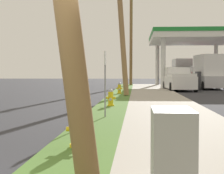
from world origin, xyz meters
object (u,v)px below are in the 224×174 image
object	(u,v)px
truck_white_on_apron	(179,80)
street_sign_post	(105,70)
fire_hydrant_nearest	(77,130)
car_red_by_near_pump	(199,80)
utility_pole_midground	(121,15)
truck_silver_at_forecourt	(207,73)
utility_pole_background	(131,37)
utility_cabinet	(172,161)
truck_black_at_far_bay	(183,73)
fire_hydrant_third	(119,89)
fire_hydrant_second	(111,98)

from	to	relation	value
truck_white_on_apron	street_sign_post	bearing A→B (deg)	-103.42
fire_hydrant_nearest	car_red_by_near_pump	xyz separation A→B (m)	(7.41, 30.30, 0.28)
utility_pole_midground	truck_silver_at_forecourt	size ratio (longest dim) A/B	1.50
utility_pole_background	truck_white_on_apron	size ratio (longest dim) A/B	1.89
truck_white_on_apron	utility_cabinet	bearing A→B (deg)	-96.69
utility_cabinet	car_red_by_near_pump	distance (m)	33.81
truck_black_at_far_bay	street_sign_post	bearing A→B (deg)	-101.41
fire_hydrant_third	utility_pole_midground	size ratio (longest dim) A/B	0.08
street_sign_post	car_red_by_near_pump	distance (m)	26.54
utility_pole_midground	utility_cabinet	distance (m)	19.37
fire_hydrant_nearest	street_sign_post	distance (m)	4.94
fire_hydrant_third	truck_silver_at_forecourt	size ratio (longest dim) A/B	0.11
fire_hydrant_nearest	utility_cabinet	xyz separation A→B (m)	(1.54, -3.00, 0.16)
truck_black_at_far_bay	truck_silver_at_forecourt	bearing A→B (deg)	-84.07
fire_hydrant_nearest	truck_white_on_apron	size ratio (longest dim) A/B	0.14
truck_black_at_far_bay	fire_hydrant_third	bearing A→B (deg)	-108.78
fire_hydrant_third	utility_pole_midground	distance (m)	4.94
utility_pole_background	truck_white_on_apron	distance (m)	11.09
car_red_by_near_pump	utility_pole_midground	bearing A→B (deg)	-116.52
street_sign_post	truck_black_at_far_bay	xyz separation A→B (m)	(6.49, 32.15, -0.15)
car_red_by_near_pump	truck_silver_at_forecourt	bearing A→B (deg)	-85.79
utility_pole_background	street_sign_post	size ratio (longest dim) A/B	4.89
truck_silver_at_forecourt	utility_pole_background	bearing A→B (deg)	139.98
car_red_by_near_pump	truck_silver_at_forecourt	size ratio (longest dim) A/B	0.70
street_sign_post	car_red_by_near_pump	xyz separation A→B (m)	(7.27, 25.51, -0.91)
utility_pole_midground	street_sign_post	size ratio (longest dim) A/B	4.61
utility_pole_midground	utility_pole_background	xyz separation A→B (m)	(0.38, 17.32, 0.30)
utility_pole_background	truck_silver_at_forecourt	xyz separation A→B (m)	(7.09, -5.95, -3.90)
truck_white_on_apron	utility_pole_midground	bearing A→B (deg)	-119.28
street_sign_post	car_red_by_near_pump	world-z (taller)	street_sign_post
utility_cabinet	truck_black_at_far_bay	bearing A→B (deg)	82.74
truck_silver_at_forecourt	truck_black_at_far_bay	world-z (taller)	same
utility_cabinet	truck_silver_at_forecourt	xyz separation A→B (m)	(6.11, 30.16, 0.88)
fire_hydrant_nearest	fire_hydrant_third	world-z (taller)	same
truck_black_at_far_bay	fire_hydrant_nearest	bearing A→B (deg)	-100.17
fire_hydrant_third	car_red_by_near_pump	size ratio (longest dim) A/B	0.16
fire_hydrant_nearest	utility_cabinet	distance (m)	3.37
utility_pole_midground	utility_cabinet	world-z (taller)	utility_pole_midground
utility_pole_background	truck_silver_at_forecourt	world-z (taller)	utility_pole_background
fire_hydrant_third	truck_silver_at_forecourt	xyz separation A→B (m)	(7.64, 9.68, 1.04)
utility_pole_midground	truck_silver_at_forecourt	world-z (taller)	utility_pole_midground
utility_pole_background	utility_cabinet	bearing A→B (deg)	-88.44
truck_black_at_far_bay	fire_hydrant_second	bearing A→B (deg)	-103.03
utility_pole_background	car_red_by_near_pump	world-z (taller)	utility_pole_background
fire_hydrant_second	truck_white_on_apron	bearing A→B (deg)	73.15
utility_cabinet	truck_black_at_far_bay	xyz separation A→B (m)	(5.09, 39.94, 0.88)
fire_hydrant_nearest	truck_silver_at_forecourt	distance (m)	28.24
fire_hydrant_third	utility_pole_midground	xyz separation A→B (m)	(0.17, -1.69, 4.64)
fire_hydrant_third	truck_black_at_far_bay	bearing A→B (deg)	71.22
truck_silver_at_forecourt	utility_cabinet	bearing A→B (deg)	-101.45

